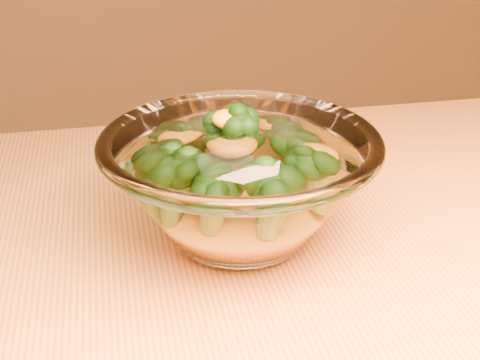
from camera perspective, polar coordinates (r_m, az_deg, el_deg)
name	(u,v)px	position (r m, az deg, el deg)	size (l,w,h in m)	color
glass_bowl	(240,185)	(0.54, 0.00, -0.46)	(0.23, 0.23, 0.10)	white
cheese_sauce	(240,208)	(0.55, 0.00, -2.42)	(0.12, 0.12, 0.03)	orange
broccoli_heap	(230,165)	(0.54, -0.88, 1.26)	(0.15, 0.15, 0.07)	black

